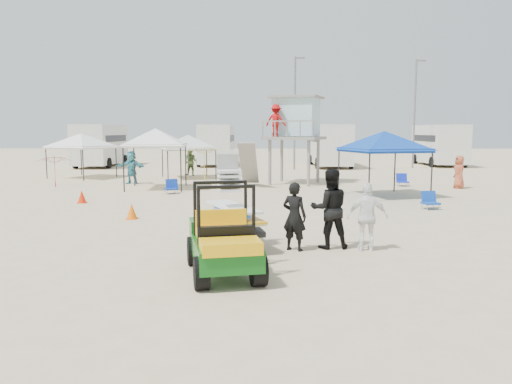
{
  "coord_description": "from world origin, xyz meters",
  "views": [
    {
      "loc": [
        0.64,
        -9.09,
        2.79
      ],
      "look_at": [
        0.5,
        3.0,
        1.3
      ],
      "focal_mm": 35.0,
      "sensor_mm": 36.0,
      "label": 1
    }
  ],
  "objects_px": {
    "surf_trailer": "(230,213)",
    "man_left": "(294,216)",
    "utility_cart": "(222,233)",
    "lifeguard_tower": "(293,120)",
    "canopy_blue": "(384,134)"
  },
  "relations": [
    {
      "from": "surf_trailer",
      "to": "man_left",
      "type": "bearing_deg",
      "value": -11.18
    },
    {
      "from": "surf_trailer",
      "to": "lifeguard_tower",
      "type": "relative_size",
      "value": 0.56
    },
    {
      "from": "lifeguard_tower",
      "to": "canopy_blue",
      "type": "bearing_deg",
      "value": -55.98
    },
    {
      "from": "utility_cart",
      "to": "lifeguard_tower",
      "type": "xyz_separation_m",
      "value": [
        2.41,
        17.07,
        2.52
      ]
    },
    {
      "from": "surf_trailer",
      "to": "lifeguard_tower",
      "type": "distance_m",
      "value": 15.14
    },
    {
      "from": "man_left",
      "to": "lifeguard_tower",
      "type": "bearing_deg",
      "value": -65.47
    },
    {
      "from": "utility_cart",
      "to": "surf_trailer",
      "type": "distance_m",
      "value": 2.33
    },
    {
      "from": "utility_cart",
      "to": "canopy_blue",
      "type": "bearing_deg",
      "value": 63.36
    },
    {
      "from": "utility_cart",
      "to": "lifeguard_tower",
      "type": "distance_m",
      "value": 17.42
    },
    {
      "from": "surf_trailer",
      "to": "man_left",
      "type": "relative_size",
      "value": 1.56
    },
    {
      "from": "surf_trailer",
      "to": "canopy_blue",
      "type": "xyz_separation_m",
      "value": [
        5.93,
        9.5,
        1.8
      ]
    },
    {
      "from": "surf_trailer",
      "to": "man_left",
      "type": "height_order",
      "value": "surf_trailer"
    },
    {
      "from": "lifeguard_tower",
      "to": "canopy_blue",
      "type": "relative_size",
      "value": 1.22
    },
    {
      "from": "surf_trailer",
      "to": "lifeguard_tower",
      "type": "xyz_separation_m",
      "value": [
        2.4,
        14.73,
        2.51
      ]
    },
    {
      "from": "surf_trailer",
      "to": "man_left",
      "type": "xyz_separation_m",
      "value": [
        1.52,
        -0.3,
        -0.03
      ]
    }
  ]
}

